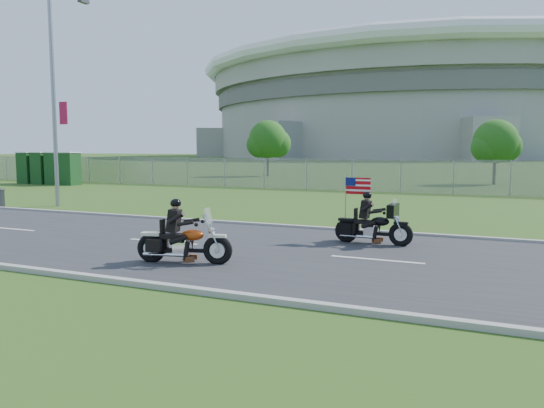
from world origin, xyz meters
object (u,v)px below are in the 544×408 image
at_px(porta_toilet_a, 70,169).
at_px(porta_toilet_c, 41,169).
at_px(streetlight, 57,81).
at_px(porta_toilet_d, 27,168).
at_px(motorcycle_lead, 183,243).
at_px(motorcycle_follow, 373,227).
at_px(porta_toilet_b, 55,169).

bearing_deg(porta_toilet_a, porta_toilet_c, 180.00).
distance_m(porta_toilet_a, porta_toilet_c, 2.80).
distance_m(streetlight, porta_toilet_a, 15.39).
bearing_deg(streetlight, porta_toilet_d, 142.83).
distance_m(porta_toilet_a, motorcycle_lead, 29.13).
bearing_deg(motorcycle_lead, porta_toilet_c, 127.36).
distance_m(motorcycle_lead, motorcycle_follow, 5.37).
bearing_deg(porta_toilet_d, motorcycle_follow, -26.74).
bearing_deg(porta_toilet_c, streetlight, -40.06).
bearing_deg(motorcycle_lead, motorcycle_follow, 35.48).
bearing_deg(streetlight, porta_toilet_c, 139.94).
height_order(porta_toilet_a, porta_toilet_d, same).
bearing_deg(motorcycle_lead, porta_toilet_d, 128.86).
xyz_separation_m(streetlight, porta_toilet_a, (-10.02, 10.78, -4.49)).
distance_m(streetlight, porta_toilet_d, 18.40).
bearing_deg(porta_toilet_d, motorcycle_lead, -36.04).
bearing_deg(porta_toilet_c, motorcycle_follow, -27.87).
bearing_deg(motorcycle_follow, porta_toilet_a, 151.10).
bearing_deg(porta_toilet_b, porta_toilet_c, 180.00).
bearing_deg(porta_toilet_d, porta_toilet_b, 0.00).
bearing_deg(porta_toilet_a, motorcycle_lead, -40.91).
relative_size(porta_toilet_b, motorcycle_lead, 1.04).
relative_size(porta_toilet_a, porta_toilet_d, 1.00).
height_order(porta_toilet_b, porta_toilet_c, same).
relative_size(porta_toilet_b, porta_toilet_d, 1.00).
bearing_deg(porta_toilet_c, porta_toilet_d, 180.00).
distance_m(porta_toilet_b, porta_toilet_d, 2.80).
height_order(porta_toilet_a, motorcycle_follow, porta_toilet_a).
height_order(streetlight, porta_toilet_d, streetlight).
relative_size(porta_toilet_b, porta_toilet_c, 1.00).
xyz_separation_m(porta_toilet_c, motorcycle_follow, (28.22, -14.92, -0.65)).
height_order(porta_toilet_c, motorcycle_follow, porta_toilet_c).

